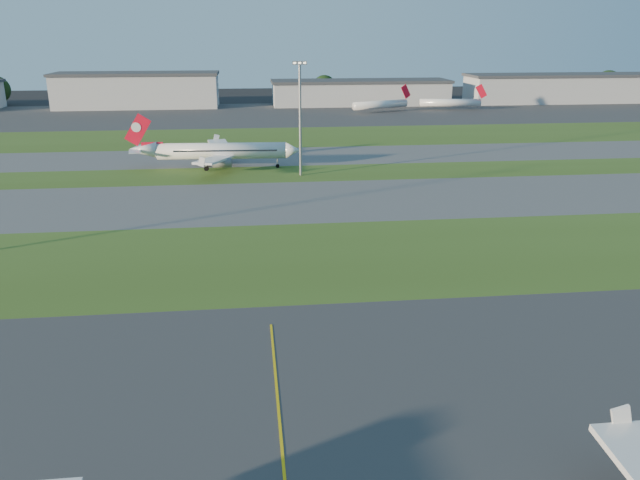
{
  "coord_description": "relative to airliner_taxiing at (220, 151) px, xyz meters",
  "views": [
    {
      "loc": [
        3.26,
        -34.71,
        31.8
      ],
      "look_at": [
        11.69,
        39.14,
        7.0
      ],
      "focal_mm": 35.0,
      "sensor_mm": 36.0,
      "label": 1
    }
  ],
  "objects": [
    {
      "name": "grass_strip_a",
      "position": [
        3.81,
        -66.02,
        -4.24
      ],
      "size": [
        300.0,
        34.0,
        0.01
      ],
      "primitive_type": "cube",
      "color": "#3B541C",
      "rests_on": "ground"
    },
    {
      "name": "taxiway_a",
      "position": [
        3.81,
        -33.02,
        -4.24
      ],
      "size": [
        300.0,
        32.0,
        0.01
      ],
      "primitive_type": "cube",
      "color": "#515154",
      "rests_on": "ground"
    },
    {
      "name": "grass_strip_b",
      "position": [
        3.81,
        -8.02,
        -4.24
      ],
      "size": [
        300.0,
        18.0,
        0.01
      ],
      "primitive_type": "cube",
      "color": "#3B541C",
      "rests_on": "ground"
    },
    {
      "name": "taxiway_b",
      "position": [
        3.81,
        13.98,
        -4.24
      ],
      "size": [
        300.0,
        26.0,
        0.01
      ],
      "primitive_type": "cube",
      "color": "#515154",
      "rests_on": "ground"
    },
    {
      "name": "grass_strip_c",
      "position": [
        3.81,
        46.98,
        -4.24
      ],
      "size": [
        300.0,
        40.0,
        0.01
      ],
      "primitive_type": "cube",
      "color": "#3B541C",
      "rests_on": "ground"
    },
    {
      "name": "apron_far",
      "position": [
        3.81,
        106.98,
        -4.24
      ],
      "size": [
        400.0,
        80.0,
        0.01
      ],
      "primitive_type": "cube",
      "color": "#333335",
      "rests_on": "ground"
    },
    {
      "name": "airliner_taxiing",
      "position": [
        0.0,
        0.0,
        0.0
      ],
      "size": [
        38.75,
        32.81,
        12.08
      ],
      "rotation": [
        0.0,
        0.0,
        3.09
      ],
      "color": "silver",
      "rests_on": "ground"
    },
    {
      "name": "mini_jet_near",
      "position": [
        62.2,
        107.12,
        -0.96
      ],
      "size": [
        27.0,
        13.1,
        9.48
      ],
      "rotation": [
        0.0,
        0.0,
        0.4
      ],
      "color": "silver",
      "rests_on": "ground"
    },
    {
      "name": "mini_jet_far",
      "position": [
        93.53,
        111.04,
        -0.96
      ],
      "size": [
        28.58,
        6.46,
        9.48
      ],
      "rotation": [
        0.0,
        0.0,
        -0.13
      ],
      "color": "silver",
      "rests_on": "ground"
    },
    {
      "name": "light_mast_centre",
      "position": [
        18.81,
        -10.02,
        10.57
      ],
      "size": [
        3.2,
        0.7,
        25.8
      ],
      "color": "gray",
      "rests_on": "ground"
    },
    {
      "name": "hangar_west",
      "position": [
        -41.19,
        136.98,
        3.39
      ],
      "size": [
        71.4,
        23.0,
        15.2
      ],
      "color": "#ABAEB3",
      "rests_on": "ground"
    },
    {
      "name": "hangar_east",
      "position": [
        58.81,
        136.98,
        1.39
      ],
      "size": [
        81.6,
        23.0,
        11.2
      ],
      "color": "#ABAEB3",
      "rests_on": "ground"
    },
    {
      "name": "hangar_far_east",
      "position": [
        158.81,
        136.98,
        2.39
      ],
      "size": [
        96.9,
        23.0,
        13.2
      ],
      "color": "#ABAEB3",
      "rests_on": "ground"
    },
    {
      "name": "tree_mid_west",
      "position": [
        -16.19,
        147.98,
        1.59
      ],
      "size": [
        9.9,
        9.9,
        10.8
      ],
      "color": "black",
      "rests_on": "ground"
    },
    {
      "name": "tree_mid_east",
      "position": [
        43.81,
        150.98,
        2.57
      ],
      "size": [
        11.55,
        11.55,
        12.6
      ],
      "color": "black",
      "rests_on": "ground"
    },
    {
      "name": "tree_east",
      "position": [
        118.81,
        148.98,
        1.92
      ],
      "size": [
        10.45,
        10.45,
        11.4
      ],
      "color": "black",
      "rests_on": "ground"
    },
    {
      "name": "tree_far_east",
      "position": [
        188.81,
        152.98,
        3.22
      ],
      "size": [
        12.65,
        12.65,
        13.8
      ],
      "color": "black",
      "rests_on": "ground"
    }
  ]
}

